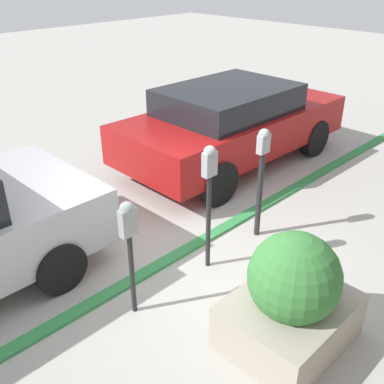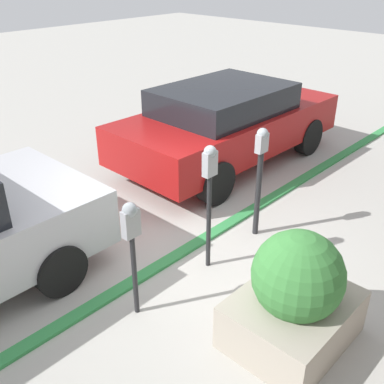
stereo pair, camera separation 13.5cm
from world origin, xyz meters
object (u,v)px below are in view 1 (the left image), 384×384
parking_meter_nearest (129,232)px  parking_meter_middle (262,168)px  parking_meter_second (209,182)px  parked_car_middle (232,122)px  planter_box (291,299)px

parking_meter_nearest → parking_meter_middle: bearing=-0.0°
parking_meter_second → parked_car_middle: parking_meter_second is taller
parking_meter_second → parking_meter_nearest: bearing=179.7°
parking_meter_nearest → planter_box: 1.68m
parking_meter_middle → planter_box: size_ratio=1.24×
parking_meter_nearest → parked_car_middle: 4.15m
parking_meter_middle → parked_car_middle: bearing=49.0°
parking_meter_nearest → parking_meter_middle: (2.13, -0.00, -0.00)m
planter_box → parked_car_middle: parked_car_middle is taller
planter_box → parking_meter_second: bearing=76.3°
planter_box → parked_car_middle: 4.36m
parking_meter_nearest → parked_car_middle: size_ratio=0.30×
parking_meter_second → planter_box: bearing=-103.7°
parking_meter_middle → parked_car_middle: (1.60, 1.83, -0.22)m
parking_meter_middle → planter_box: bearing=-133.5°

